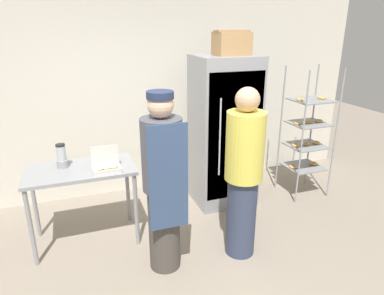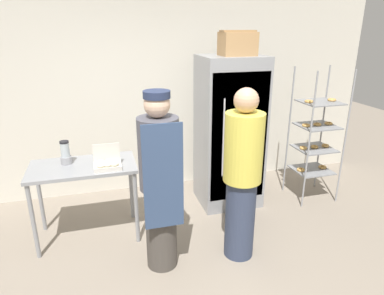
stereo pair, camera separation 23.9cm
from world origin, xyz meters
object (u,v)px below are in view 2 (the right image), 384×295
object	(u,v)px
refrigerator	(229,133)
baking_rack	(316,137)
person_baker	(160,182)
person_customer	(242,176)
donut_box	(107,164)
cardboard_storage_box	(238,43)
blender_pitcher	(66,154)

from	to	relation	value
refrigerator	baking_rack	world-z (taller)	refrigerator
refrigerator	baking_rack	bearing A→B (deg)	-9.57
person_baker	person_customer	world-z (taller)	person_baker
donut_box	cardboard_storage_box	size ratio (longest dim) A/B	0.68
blender_pitcher	refrigerator	bearing A→B (deg)	7.92
person_baker	person_customer	xyz separation A→B (m)	(0.81, -0.05, -0.02)
person_baker	donut_box	bearing A→B (deg)	129.24
cardboard_storage_box	person_customer	world-z (taller)	cardboard_storage_box
refrigerator	person_baker	size ratio (longest dim) A/B	1.10
refrigerator	person_customer	bearing A→B (deg)	-105.45
refrigerator	blender_pitcher	world-z (taller)	refrigerator
blender_pitcher	person_customer	xyz separation A→B (m)	(1.67, -0.86, -0.09)
baking_rack	blender_pitcher	bearing A→B (deg)	-178.53
person_baker	person_customer	size ratio (longest dim) A/B	1.00
person_baker	baking_rack	bearing A→B (deg)	21.33
refrigerator	person_baker	world-z (taller)	refrigerator
refrigerator	person_customer	world-z (taller)	refrigerator
cardboard_storage_box	person_baker	world-z (taller)	cardboard_storage_box
person_baker	person_customer	distance (m)	0.81
refrigerator	cardboard_storage_box	size ratio (longest dim) A/B	4.72
baking_rack	person_customer	xyz separation A→B (m)	(-1.48, -0.94, 0.02)
donut_box	cardboard_storage_box	distance (m)	2.04
person_baker	blender_pitcher	bearing A→B (deg)	137.02
blender_pitcher	cardboard_storage_box	world-z (taller)	cardboard_storage_box
donut_box	baking_rack	bearing A→B (deg)	7.10
blender_pitcher	person_customer	distance (m)	1.88
person_baker	person_customer	bearing A→B (deg)	-3.65
blender_pitcher	person_customer	size ratio (longest dim) A/B	0.15
donut_box	person_customer	world-z (taller)	person_customer
cardboard_storage_box	person_customer	distance (m)	1.64
baking_rack	donut_box	world-z (taller)	baking_rack
donut_box	cardboard_storage_box	world-z (taller)	cardboard_storage_box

